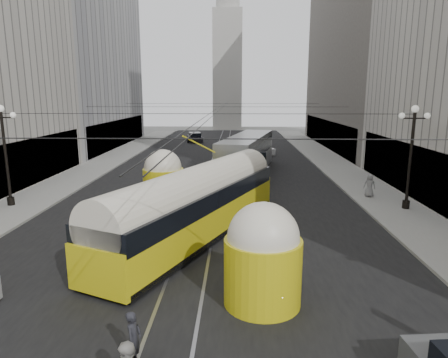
# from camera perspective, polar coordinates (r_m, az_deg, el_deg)

# --- Properties ---
(road) EXTENTS (20.00, 85.00, 0.02)m
(road) POSITION_cam_1_polar(r_m,az_deg,el_deg) (39.65, -1.06, 1.60)
(road) COLOR black
(road) RESTS_ON ground
(sidewalk_left) EXTENTS (4.00, 72.00, 0.15)m
(sidewalk_left) POSITION_cam_1_polar(r_m,az_deg,el_deg) (45.24, -16.21, 2.51)
(sidewalk_left) COLOR gray
(sidewalk_left) RESTS_ON ground
(sidewalk_right) EXTENTS (4.00, 72.00, 0.15)m
(sidewalk_right) POSITION_cam_1_polar(r_m,az_deg,el_deg) (44.20, 14.92, 2.37)
(sidewalk_right) COLOR gray
(sidewalk_right) RESTS_ON ground
(rail_left) EXTENTS (0.12, 85.00, 0.04)m
(rail_left) POSITION_cam_1_polar(r_m,az_deg,el_deg) (39.70, -2.14, 1.60)
(rail_left) COLOR gray
(rail_left) RESTS_ON ground
(rail_right) EXTENTS (0.12, 85.00, 0.04)m
(rail_right) POSITION_cam_1_polar(r_m,az_deg,el_deg) (39.62, 0.03, 1.59)
(rail_right) COLOR gray
(rail_right) RESTS_ON ground
(building_left_far) EXTENTS (12.60, 28.60, 28.60)m
(building_left_far) POSITION_cam_1_polar(r_m,az_deg,el_deg) (59.14, -21.10, 18.17)
(building_left_far) COLOR #999999
(building_left_far) RESTS_ON ground
(building_right_far) EXTENTS (12.60, 32.60, 32.60)m
(building_right_far) POSITION_cam_1_polar(r_m,az_deg,el_deg) (58.10, 21.23, 20.29)
(building_right_far) COLOR #514C47
(building_right_far) RESTS_ON ground
(distant_tower) EXTENTS (6.00, 6.00, 31.36)m
(distant_tower) POSITION_cam_1_polar(r_m,az_deg,el_deg) (86.83, 0.52, 17.14)
(distant_tower) COLOR #B2AFA8
(distant_tower) RESTS_ON ground
(lamppost_left_mid) EXTENTS (1.86, 0.44, 6.37)m
(lamppost_left_mid) POSITION_cam_1_polar(r_m,az_deg,el_deg) (28.66, -28.80, 3.69)
(lamppost_left_mid) COLOR black
(lamppost_left_mid) RESTS_ON sidewalk_left
(lamppost_right_mid) EXTENTS (1.86, 0.44, 6.37)m
(lamppost_right_mid) POSITION_cam_1_polar(r_m,az_deg,el_deg) (26.89, 25.16, 3.58)
(lamppost_right_mid) COLOR black
(lamppost_right_mid) RESTS_ON sidewalk_right
(catenary) EXTENTS (25.00, 72.00, 0.23)m
(catenary) POSITION_cam_1_polar(r_m,az_deg,el_deg) (38.01, -0.99, 10.07)
(catenary) COLOR black
(catenary) RESTS_ON ground
(streetcar) EXTENTS (8.42, 15.58, 3.69)m
(streetcar) POSITION_cam_1_polar(r_m,az_deg,el_deg) (20.05, -3.87, -3.50)
(streetcar) COLOR gold
(streetcar) RESTS_ON ground
(city_bus) EXTENTS (5.66, 13.85, 3.41)m
(city_bus) POSITION_cam_1_polar(r_m,az_deg,el_deg) (37.08, 3.32, 3.78)
(city_bus) COLOR #ABADB0
(city_bus) RESTS_ON ground
(sedan_white_far) EXTENTS (2.91, 4.62, 1.36)m
(sedan_white_far) POSITION_cam_1_polar(r_m,az_deg,el_deg) (49.26, 5.49, 4.30)
(sedan_white_far) COLOR silver
(sedan_white_far) RESTS_ON ground
(sedan_dark_far) EXTENTS (2.87, 4.85, 1.43)m
(sedan_dark_far) POSITION_cam_1_polar(r_m,az_deg,el_deg) (61.94, -4.19, 5.92)
(sedan_dark_far) COLOR black
(sedan_dark_far) RESTS_ON ground
(pedestrian_crossing_a) EXTENTS (0.46, 0.62, 1.58)m
(pedestrian_crossing_a) POSITION_cam_1_polar(r_m,az_deg,el_deg) (11.64, -12.76, -21.43)
(pedestrian_crossing_a) COLOR black
(pedestrian_crossing_a) RESTS_ON ground
(pedestrian_sidewalk_right) EXTENTS (0.88, 0.65, 1.62)m
(pedestrian_sidewalk_right) POSITION_cam_1_polar(r_m,az_deg,el_deg) (29.53, 20.07, -0.85)
(pedestrian_sidewalk_right) COLOR slate
(pedestrian_sidewalk_right) RESTS_ON sidewalk_right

